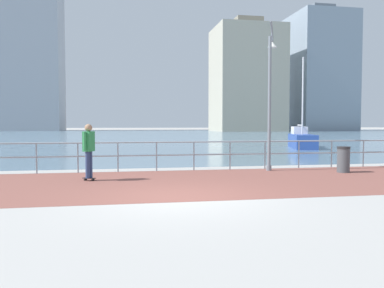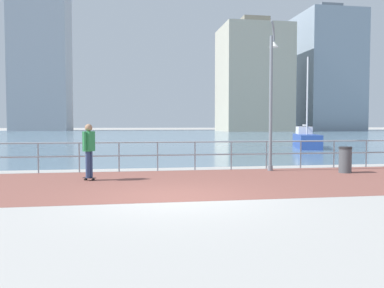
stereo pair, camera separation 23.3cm
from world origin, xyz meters
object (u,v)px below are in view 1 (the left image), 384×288
lamppost (270,88)px  trash_bin (343,159)px  skateboarder (89,147)px  sailboat_blue (302,139)px

lamppost → trash_bin: lamppost is taller
skateboarder → sailboat_blue: bearing=45.9°
lamppost → sailboat_blue: bearing=59.8°
skateboarder → sailboat_blue: size_ratio=0.27×
lamppost → trash_bin: bearing=-26.7°
lamppost → trash_bin: size_ratio=5.96×
skateboarder → trash_bin: 8.84m
trash_bin → skateboarder: bearing=-176.7°
trash_bin → sailboat_blue: size_ratio=0.15×
skateboarder → sailboat_blue: sailboat_blue is taller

